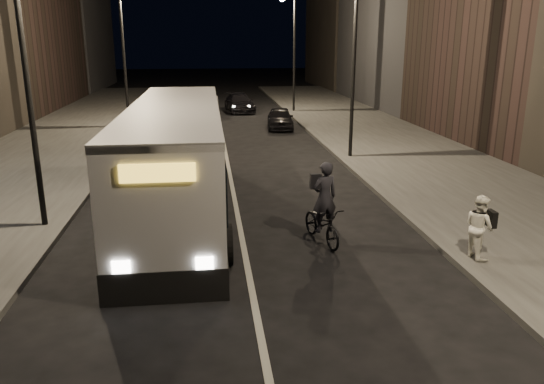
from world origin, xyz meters
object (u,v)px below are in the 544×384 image
object	(u,v)px
streetlight_left_far	(127,38)
car_mid	(207,106)
streetlight_right_mid	(349,38)
car_far	(240,103)
city_bus	(177,155)
pedestrian_woman	(479,227)
cyclist_on_bicycle	(323,216)
car_near	(280,118)
streetlight_right_far	(291,38)
streetlight_left_near	(32,37)

from	to	relation	value
streetlight_left_far	car_mid	bearing A→B (deg)	46.61
streetlight_right_mid	car_far	distance (m)	18.09
city_bus	pedestrian_woman	bearing A→B (deg)	-34.11
streetlight_right_mid	car_far	xyz separation A→B (m)	(-3.69, 17.08, -4.71)
streetlight_left_far	car_far	size ratio (longest dim) A/B	1.80
cyclist_on_bicycle	city_bus	bearing A→B (deg)	125.96
car_mid	pedestrian_woman	bearing A→B (deg)	103.91
car_near	car_mid	world-z (taller)	car_mid
streetlight_right_far	cyclist_on_bicycle	bearing A→B (deg)	-97.02
city_bus	car_mid	xyz separation A→B (m)	(1.01, 21.52, -1.11)
streetlight_left_far	cyclist_on_bicycle	bearing A→B (deg)	-69.56
streetlight_left_far	city_bus	distance (m)	17.45
cyclist_on_bicycle	pedestrian_woman	world-z (taller)	cyclist_on_bicycle
streetlight_left_far	city_bus	bearing A→B (deg)	-78.13
streetlight_left_far	car_far	bearing A→B (deg)	45.42
cyclist_on_bicycle	pedestrian_woman	distance (m)	3.90
car_near	car_mid	distance (m)	7.34
car_mid	city_bus	bearing A→B (deg)	87.67
streetlight_left_far	city_bus	size ratio (longest dim) A/B	0.64
car_near	car_mid	bearing A→B (deg)	132.22
pedestrian_woman	car_near	world-z (taller)	pedestrian_woman
streetlight_right_far	car_near	bearing A→B (deg)	-103.74
car_far	cyclist_on_bicycle	bearing A→B (deg)	-95.38
streetlight_left_near	car_mid	size ratio (longest dim) A/B	1.83
city_bus	car_near	distance (m)	16.60
city_bus	car_far	size ratio (longest dim) A/B	2.79
city_bus	car_near	world-z (taller)	city_bus
car_mid	streetlight_right_mid	bearing A→B (deg)	112.89
streetlight_left_near	pedestrian_woman	distance (m)	12.38
car_far	streetlight_right_far	bearing A→B (deg)	-22.65
streetlight_right_mid	streetlight_right_far	bearing A→B (deg)	90.00
streetlight_left_near	cyclist_on_bicycle	distance (m)	8.99
cyclist_on_bicycle	car_far	size ratio (longest dim) A/B	0.51
streetlight_right_far	car_far	world-z (taller)	streetlight_right_far
city_bus	car_mid	bearing A→B (deg)	87.49
city_bus	streetlight_right_mid	bearing A→B (deg)	43.47
cyclist_on_bicycle	car_mid	bearing A→B (deg)	82.52
streetlight_right_mid	city_bus	size ratio (longest dim) A/B	0.64
city_bus	car_mid	world-z (taller)	city_bus
pedestrian_woman	car_near	size ratio (longest dim) A/B	0.42
streetlight_left_near	cyclist_on_bicycle	size ratio (longest dim) A/B	3.56
streetlight_right_mid	car_far	world-z (taller)	streetlight_right_mid
streetlight_left_near	streetlight_left_far	distance (m)	18.00
cyclist_on_bicycle	car_mid	world-z (taller)	cyclist_on_bicycle
streetlight_left_near	city_bus	bearing A→B (deg)	19.87
streetlight_right_far	streetlight_left_far	world-z (taller)	same
streetlight_left_near	car_near	size ratio (longest dim) A/B	2.15
streetlight_right_far	pedestrian_woman	bearing A→B (deg)	-89.45
streetlight_right_far	car_far	distance (m)	6.08
pedestrian_woman	streetlight_left_near	bearing A→B (deg)	63.01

